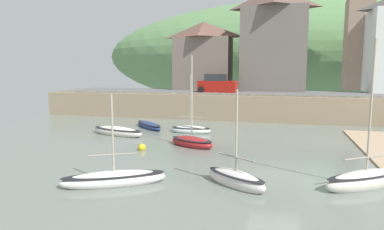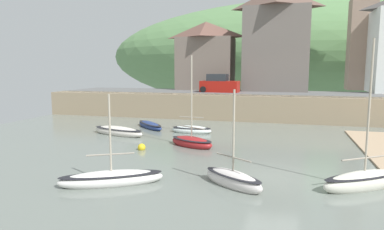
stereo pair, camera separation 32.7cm
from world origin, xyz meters
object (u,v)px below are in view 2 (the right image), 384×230
(rowboat_small_beached, at_px, (118,131))
(parked_car_near_slipway, at_px, (219,85))
(waterfront_building_centre, at_px, (276,38))
(motorboat_with_cabin, at_px, (192,142))
(waterfront_building_left, at_px, (206,55))
(mooring_buoy, at_px, (142,147))
(church_with_spire, at_px, (363,19))
(sailboat_nearest_shore, at_px, (233,179))
(dinghy_open_wooden, at_px, (150,125))
(sailboat_blue_trim, at_px, (364,180))
(sailboat_white_hull, at_px, (191,129))
(sailboat_tall_mast, at_px, (111,179))

(rowboat_small_beached, bearing_deg, parked_car_near_slipway, 85.62)
(waterfront_building_centre, relative_size, motorboat_with_cabin, 1.96)
(motorboat_with_cabin, xyz_separation_m, parked_car_near_slipway, (-1.26, 15.77, 2.92))
(waterfront_building_left, bearing_deg, parked_car_near_slipway, -60.50)
(motorboat_with_cabin, height_order, rowboat_small_beached, motorboat_with_cabin)
(mooring_buoy, bearing_deg, waterfront_building_centre, 72.14)
(motorboat_with_cabin, bearing_deg, church_with_spire, 85.89)
(sailboat_nearest_shore, xyz_separation_m, parked_car_near_slipway, (-4.95, 22.59, 2.91))
(dinghy_open_wooden, distance_m, sailboat_blue_trim, 18.17)
(waterfront_building_left, xyz_separation_m, mooring_buoy, (1.11, -22.05, -6.37))
(waterfront_building_centre, distance_m, mooring_buoy, 24.57)
(waterfront_building_centre, relative_size, sailboat_white_hull, 2.50)
(dinghy_open_wooden, distance_m, parked_car_near_slipway, 11.23)
(church_with_spire, distance_m, dinghy_open_wooden, 28.73)
(sailboat_nearest_shore, distance_m, motorboat_with_cabin, 7.76)
(dinghy_open_wooden, bearing_deg, motorboat_with_cabin, -2.77)
(dinghy_open_wooden, xyz_separation_m, sailboat_blue_trim, (14.21, -11.32, 0.12))
(sailboat_white_hull, distance_m, mooring_buoy, 6.43)
(waterfront_building_left, bearing_deg, dinghy_open_wooden, -95.46)
(motorboat_with_cabin, bearing_deg, waterfront_building_centre, 103.68)
(sailboat_nearest_shore, relative_size, sailboat_tall_mast, 0.97)
(motorboat_with_cabin, distance_m, parked_car_near_slipway, 16.09)
(waterfront_building_centre, relative_size, rowboat_small_beached, 2.46)
(waterfront_building_centre, distance_m, sailboat_nearest_shore, 28.26)
(motorboat_with_cabin, height_order, parked_car_near_slipway, motorboat_with_cabin)
(rowboat_small_beached, bearing_deg, waterfront_building_left, 98.17)
(sailboat_blue_trim, bearing_deg, mooring_buoy, 126.51)
(parked_car_near_slipway, height_order, mooring_buoy, parked_car_near_slipway)
(church_with_spire, bearing_deg, sailboat_tall_mast, -115.56)
(church_with_spire, xyz_separation_m, motorboat_with_cabin, (-14.05, -24.27, -10.40))
(waterfront_building_centre, bearing_deg, sailboat_tall_mast, -101.58)
(motorboat_with_cabin, height_order, sailboat_blue_trim, sailboat_blue_trim)
(sailboat_white_hull, bearing_deg, waterfront_building_centre, 72.22)
(sailboat_white_hull, relative_size, parked_car_near_slipway, 1.11)
(waterfront_building_left, xyz_separation_m, sailboat_white_hull, (2.55, -15.79, -6.27))
(church_with_spire, relative_size, sailboat_blue_trim, 2.52)
(mooring_buoy, bearing_deg, dinghy_open_wooden, 108.50)
(waterfront_building_left, relative_size, church_with_spire, 0.50)
(sailboat_blue_trim, height_order, parked_car_near_slipway, sailboat_blue_trim)
(waterfront_building_left, xyz_separation_m, waterfront_building_centre, (8.21, -0.00, 1.80))
(mooring_buoy, bearing_deg, sailboat_blue_trim, -18.18)
(waterfront_building_centre, relative_size, mooring_buoy, 24.09)
(parked_car_near_slipway, distance_m, mooring_buoy, 17.87)
(motorboat_with_cabin, height_order, mooring_buoy, motorboat_with_cabin)
(sailboat_white_hull, bearing_deg, parked_car_near_slipway, 91.99)
(waterfront_building_left, height_order, sailboat_nearest_shore, waterfront_building_left)
(sailboat_nearest_shore, xyz_separation_m, mooring_buoy, (-6.39, 5.04, -0.15))
(rowboat_small_beached, height_order, mooring_buoy, rowboat_small_beached)
(parked_car_near_slipway, xyz_separation_m, mooring_buoy, (-1.44, -17.55, -3.06))
(dinghy_open_wooden, height_order, rowboat_small_beached, rowboat_small_beached)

